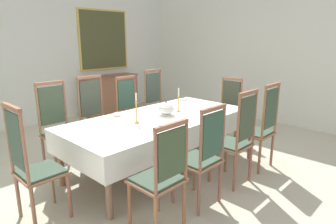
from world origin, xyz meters
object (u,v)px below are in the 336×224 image
chair_south_b (202,155)px  chair_south_d (261,126)px  candlestick_west (136,111)px  bowl_near_right (183,99)px  spoon_secondary (186,99)px  sideboard (110,94)px  chair_south_a (161,175)px  chair_north_b (96,117)px  dining_table (159,122)px  bowl_near_left (119,114)px  chair_north_a (58,126)px  chair_north_c (131,110)px  chair_head_west (32,164)px  candlestick_east (179,102)px  framed_painting (104,40)px  spoon_primary (111,116)px  chair_south_c (237,137)px  soup_tureen (166,108)px  chair_north_d (158,103)px  chair_head_east (227,108)px

chair_south_b → chair_south_d: size_ratio=0.93×
candlestick_west → bowl_near_right: size_ratio=2.64×
candlestick_west → spoon_secondary: (1.54, 0.49, -0.15)m
sideboard → chair_south_d: bearing=84.2°
chair_south_a → spoon_secondary: bearing=35.5°
chair_north_b → chair_south_d: chair_north_b is taller
dining_table → spoon_secondary: size_ratio=15.11×
bowl_near_left → chair_north_a: bearing=138.5°
bowl_near_left → chair_north_c: bearing=39.6°
chair_south_a → chair_north_b: bearing=73.2°
chair_head_west → candlestick_east: 2.13m
framed_painting → spoon_primary: bearing=-123.5°
chair_south_c → soup_tureen: chair_south_c is taller
chair_north_d → soup_tureen: 1.33m
chair_south_d → chair_north_d: chair_north_d is taller
dining_table → chair_north_d: bearing=46.5°
spoon_secondary → chair_north_b: bearing=176.9°
dining_table → chair_north_b: size_ratio=2.12×
chair_south_b → spoon_primary: bearing=93.6°
chair_head_east → spoon_secondary: bearing=49.4°
candlestick_west → framed_painting: size_ratio=0.27×
bowl_near_left → chair_south_c: bearing=-65.6°
chair_south_d → candlestick_east: size_ratio=3.49×
sideboard → chair_head_west: bearing=45.2°
soup_tureen → spoon_secondary: 1.12m
chair_south_c → chair_north_c: chair_south_c is taller
chair_north_b → chair_head_east: bearing=153.8°
soup_tureen → sideboard: size_ratio=0.17×
chair_north_b → bowl_near_right: 1.50m
chair_head_west → candlestick_west: bearing=90.0°
chair_north_d → candlestick_east: chair_north_d is taller
chair_north_b → candlestick_west: chair_north_b is taller
chair_north_a → candlestick_west: chair_north_a is taller
chair_north_c → chair_north_a: bearing=-0.1°
candlestick_west → sideboard: candlestick_west is taller
bowl_near_right → chair_head_west: bearing=-170.4°
chair_south_d → chair_north_d: 2.03m
candlestick_west → chair_head_east: bearing=-0.0°
chair_north_d → chair_south_d: bearing=90.0°
chair_north_a → framed_painting: (2.44, 2.37, 1.12)m
chair_north_b → soup_tureen: chair_north_b is taller
bowl_near_right → chair_north_c: bearing=141.8°
chair_south_b → chair_south_d: 1.32m
dining_table → chair_head_west: bearing=180.0°
dining_table → chair_north_c: size_ratio=2.24×
chair_south_b → chair_north_c: size_ratio=0.97×
chair_south_c → bowl_near_right: chair_south_c is taller
candlestick_west → spoon_secondary: candlestick_west is taller
chair_south_a → chair_south_d: bearing=-0.2°
sideboard → chair_south_a: bearing=60.4°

